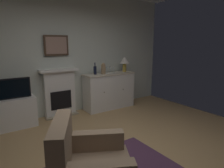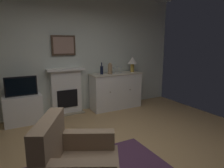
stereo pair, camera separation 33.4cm
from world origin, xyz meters
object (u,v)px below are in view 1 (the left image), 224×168
(table_lamp, at_px, (125,61))
(wine_bottle, at_px, (95,70))
(framed_picture, at_px, (56,45))
(wine_glass_right, at_px, (113,68))
(fireplace_unit, at_px, (60,93))
(vase_decorative, at_px, (103,69))
(sideboard_cabinet, at_px, (109,91))
(wine_glass_left, at_px, (107,69))
(tv_cabinet, at_px, (16,113))
(wine_glass_center, at_px, (110,68))
(armchair, at_px, (88,168))
(tv_set, at_px, (14,88))

(table_lamp, xyz_separation_m, wine_bottle, (-0.89, 0.02, -0.17))
(framed_picture, xyz_separation_m, wine_glass_right, (1.41, -0.20, -0.58))
(framed_picture, height_order, wine_glass_right, framed_picture)
(fireplace_unit, bearing_deg, framed_picture, 90.00)
(framed_picture, xyz_separation_m, table_lamp, (1.75, -0.22, -0.42))
(wine_bottle, distance_m, vase_decorative, 0.21)
(sideboard_cabinet, relative_size, wine_glass_left, 8.11)
(tv_cabinet, bearing_deg, wine_glass_center, -0.21)
(wine_glass_right, bearing_deg, armchair, -128.93)
(vase_decorative, bearing_deg, wine_glass_left, 18.34)
(wine_glass_left, distance_m, wine_glass_right, 0.22)
(framed_picture, distance_m, wine_bottle, 1.07)
(fireplace_unit, relative_size, vase_decorative, 3.91)
(fireplace_unit, height_order, wine_glass_right, fireplace_unit)
(wine_bottle, bearing_deg, sideboard_cabinet, -2.77)
(tv_cabinet, distance_m, tv_set, 0.50)
(tv_set, bearing_deg, armchair, -82.66)
(table_lamp, height_order, wine_glass_center, table_lamp)
(vase_decorative, bearing_deg, sideboard_cabinet, 14.29)
(tv_cabinet, bearing_deg, fireplace_unit, 9.45)
(framed_picture, relative_size, wine_glass_left, 3.33)
(framed_picture, xyz_separation_m, wine_bottle, (0.86, -0.20, -0.60))
(sideboard_cabinet, xyz_separation_m, wine_glass_right, (0.15, 0.02, 0.58))
(fireplace_unit, distance_m, wine_glass_left, 1.30)
(framed_picture, relative_size, wine_glass_right, 3.33)
(fireplace_unit, bearing_deg, table_lamp, -5.78)
(sideboard_cabinet, height_order, wine_glass_right, wine_glass_right)
(sideboard_cabinet, height_order, wine_bottle, wine_bottle)
(wine_glass_right, height_order, vase_decorative, vase_decorative)
(fireplace_unit, distance_m, sideboard_cabinet, 1.27)
(tv_set, bearing_deg, wine_glass_left, 0.04)
(wine_glass_right, xyz_separation_m, tv_set, (-2.38, -0.03, -0.23))
(vase_decorative, distance_m, armchair, 3.08)
(framed_picture, distance_m, vase_decorative, 1.23)
(tv_cabinet, distance_m, armchair, 2.56)
(sideboard_cabinet, distance_m, wine_bottle, 0.69)
(wine_glass_right, height_order, tv_cabinet, wine_glass_right)
(wine_bottle, relative_size, wine_glass_center, 1.76)
(tv_set, bearing_deg, vase_decorative, -1.18)
(wine_glass_right, bearing_deg, wine_glass_left, -172.75)
(armchair, bearing_deg, fireplace_unit, 76.48)
(sideboard_cabinet, bearing_deg, wine_bottle, 177.23)
(wine_glass_left, relative_size, vase_decorative, 0.59)
(framed_picture, xyz_separation_m, sideboard_cabinet, (1.25, -0.22, -1.16))
(wine_bottle, xyz_separation_m, tv_cabinet, (-1.84, -0.00, -0.72))
(fireplace_unit, distance_m, vase_decorative, 1.20)
(vase_decorative, bearing_deg, wine_glass_center, 13.21)
(wine_bottle, relative_size, tv_set, 0.47)
(table_lamp, bearing_deg, vase_decorative, -175.87)
(wine_glass_left, bearing_deg, table_lamp, 0.68)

